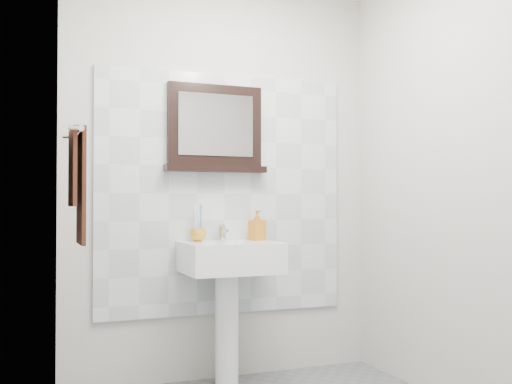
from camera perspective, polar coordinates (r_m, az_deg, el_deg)
back_wall at (r=3.78m, az=-3.12°, el=1.35°), size 2.00×0.01×2.50m
front_wall at (r=1.84m, az=19.25°, el=4.10°), size 2.00×0.01×2.50m
left_wall at (r=2.50m, az=-17.01°, el=2.71°), size 0.01×2.20×2.50m
right_wall at (r=3.32m, az=19.88°, el=1.78°), size 0.01×2.20×2.50m
splashback at (r=3.77m, az=-3.06°, el=-0.16°), size 1.60×0.02×1.50m
pedestal_sink at (r=3.58m, az=-2.54°, el=-7.70°), size 0.55×0.44×0.96m
toothbrush_cup at (r=3.63m, az=-5.56°, el=-4.10°), size 0.10×0.10×0.08m
toothbrushes at (r=3.63m, az=-5.61°, el=-2.75°), size 0.05×0.04×0.21m
soap_dispenser at (r=3.73m, az=0.10°, el=-3.18°), size 0.10×0.10×0.19m
framed_mirror at (r=3.75m, az=-3.93°, el=5.83°), size 0.64×0.11×0.54m
towel_bar at (r=2.99m, az=-16.73°, el=5.41°), size 0.07×0.40×0.03m
hand_towel at (r=2.97m, az=-16.62°, el=1.38°), size 0.06×0.30×0.55m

